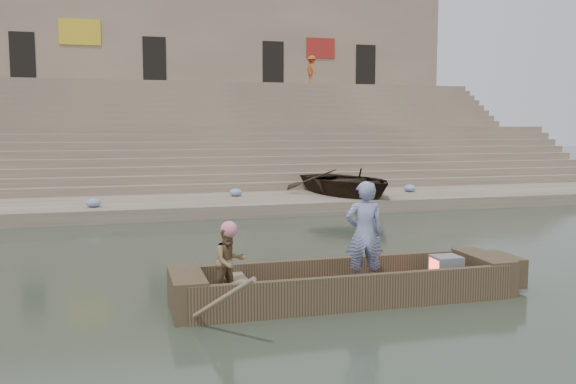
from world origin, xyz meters
name	(u,v)px	position (x,y,z in m)	size (l,w,h in m)	color
ground	(319,260)	(0.00, 0.00, 0.00)	(120.00, 120.00, 0.00)	#283125
lower_landing	(245,204)	(0.00, 8.00, 0.20)	(32.00, 4.00, 0.40)	gray
mid_landing	(212,158)	(0.00, 15.50, 1.40)	(32.00, 3.00, 2.80)	gray
upper_landing	(194,130)	(0.00, 22.50, 2.60)	(32.00, 3.00, 5.20)	gray
ghat_steps	(207,148)	(0.00, 17.19, 1.80)	(32.00, 11.00, 5.20)	gray
building_wall	(186,81)	(0.00, 26.50, 5.60)	(32.00, 5.07, 11.20)	gray
main_rowboat	(345,293)	(-0.52, -2.95, 0.11)	(5.00, 1.30, 0.22)	brown
rowboat_trim	(357,281)	(-0.32, -2.96, 0.31)	(6.04, 2.63, 1.77)	brown
standing_man	(364,234)	(-0.22, -3.01, 1.08)	(0.63, 0.41, 1.72)	navy
rowing_man	(229,262)	(-2.44, -3.05, 0.77)	(0.54, 0.42, 1.10)	#2B8246
television	(445,268)	(1.29, -2.95, 0.42)	(0.46, 0.42, 0.40)	slate
beached_rowboat	(347,182)	(3.68, 7.95, 0.87)	(3.24, 4.54, 0.94)	#2D2116
pedestrian	(312,70)	(6.69, 21.60, 6.02)	(1.06, 0.61, 1.65)	#B4491E
cloth_bundles	(257,194)	(0.43, 7.94, 0.53)	(11.56, 2.14, 0.26)	#3F5999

